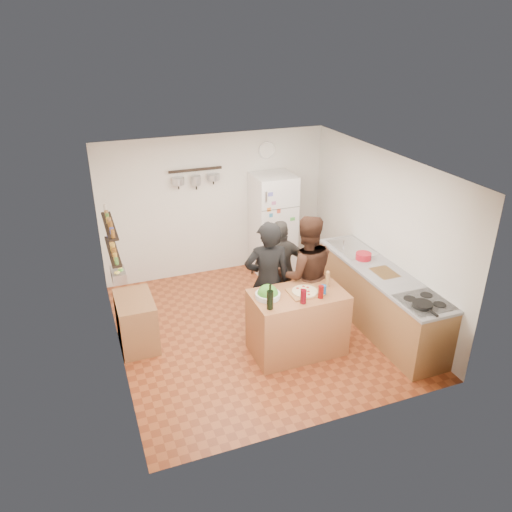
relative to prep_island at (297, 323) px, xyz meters
name	(u,v)px	position (x,y,z in m)	size (l,w,h in m)	color
room_shell	(249,242)	(-0.29, 1.10, 0.79)	(4.20, 4.20, 4.20)	brown
prep_island	(297,323)	(0.00, 0.00, 0.00)	(1.25, 0.72, 0.91)	#955D36
pizza_board	(305,293)	(0.08, -0.02, 0.47)	(0.42, 0.34, 0.02)	#936135
pizza	(305,291)	(0.08, -0.02, 0.48)	(0.34, 0.34, 0.02)	#D4B98B
salad_bowl	(268,295)	(-0.42, 0.05, 0.49)	(0.33, 0.33, 0.07)	silver
wine_bottle	(270,300)	(-0.50, -0.22, 0.58)	(0.08, 0.08, 0.25)	black
wine_glass_near	(303,297)	(-0.05, -0.24, 0.55)	(0.08, 0.08, 0.19)	#50060F
wine_glass_far	(321,292)	(0.22, -0.20, 0.54)	(0.07, 0.07, 0.17)	#5C0907
pepper_mill	(327,280)	(0.45, 0.05, 0.55)	(0.06, 0.06, 0.19)	olive
salt_canister	(323,290)	(0.30, -0.12, 0.52)	(0.08, 0.08, 0.13)	navy
person_left	(268,282)	(-0.24, 0.49, 0.44)	(0.65, 0.43, 1.79)	black
person_center	(305,275)	(0.34, 0.49, 0.44)	(0.87, 0.68, 1.79)	black
person_back	(281,269)	(0.18, 0.99, 0.32)	(0.91, 0.38, 1.55)	#302D2A
counter_run	(379,299)	(1.41, 0.17, -0.01)	(0.63, 2.63, 0.90)	#9E7042
stove_top	(424,303)	(1.41, -0.78, 0.46)	(0.60, 0.62, 0.02)	white
skillet	(422,305)	(1.31, -0.87, 0.49)	(0.26, 0.26, 0.05)	black
sink	(352,248)	(1.41, 1.02, 0.46)	(0.50, 0.80, 0.03)	silver
cutting_board	(385,273)	(1.41, 0.11, 0.46)	(0.30, 0.40, 0.02)	brown
red_bowl	(363,256)	(1.36, 0.60, 0.51)	(0.23, 0.23, 0.10)	#B21423
fridge	(273,224)	(0.66, 2.47, 0.45)	(0.70, 0.68, 1.80)	white
wall_clock	(267,150)	(0.66, 2.80, 1.69)	(0.30, 0.30, 0.03)	silver
spice_shelf_lower	(113,251)	(-2.22, 0.92, 1.04)	(0.12, 1.00, 0.03)	black
spice_shelf_upper	(109,226)	(-2.22, 0.92, 1.40)	(0.12, 1.00, 0.03)	black
produce_basket	(118,275)	(-2.19, 0.92, 0.69)	(0.18, 0.35, 0.14)	silver
side_table	(137,322)	(-2.03, 0.95, -0.09)	(0.50, 0.80, 0.73)	#A56C45
pot_rack	(195,170)	(-0.64, 2.72, 1.49)	(0.90, 0.04, 0.04)	black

